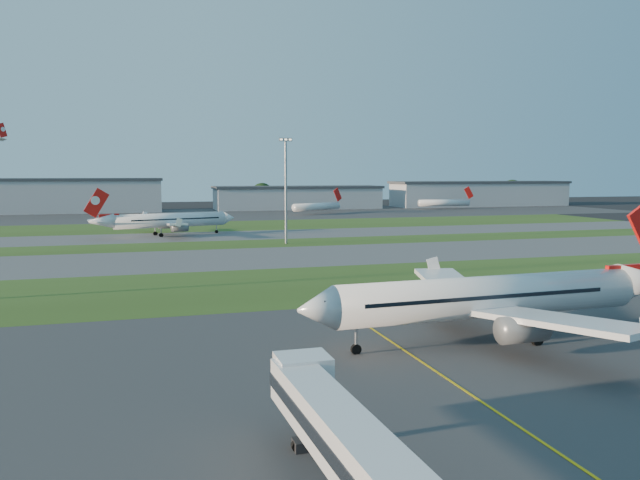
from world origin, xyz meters
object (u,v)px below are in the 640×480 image
object	(u,v)px
airliner_taxiing	(169,221)
mini_jet_far	(444,203)
jet_bridge	(366,466)
airliner_parked	(491,298)
mini_jet_near	(317,206)
light_mast_centre	(286,183)

from	to	relation	value
airliner_taxiing	mini_jet_far	xyz separation A→B (m)	(133.57, 94.80, -0.94)
jet_bridge	mini_jet_far	world-z (taller)	mini_jet_far
jet_bridge	airliner_parked	xyz separation A→B (m)	(24.80, 30.05, 0.56)
airliner_taxiing	mini_jet_near	xyz separation A→B (m)	(64.75, 77.78, -0.94)
mini_jet_near	light_mast_centre	distance (m)	113.68
light_mast_centre	jet_bridge	bearing A→B (deg)	-101.38
jet_bridge	mini_jet_near	distance (m)	238.17
light_mast_centre	airliner_parked	bearing A→B (deg)	-90.00
airliner_parked	mini_jet_far	distance (m)	241.65
airliner_taxiing	mini_jet_near	world-z (taller)	airliner_taxiing
mini_jet_far	light_mast_centre	bearing A→B (deg)	-129.15
jet_bridge	airliner_taxiing	distance (m)	151.92
jet_bridge	mini_jet_far	size ratio (longest dim) A/B	0.94
jet_bridge	mini_jet_near	xyz separation A→B (m)	(62.99, 229.68, -0.73)
mini_jet_far	airliner_parked	bearing A→B (deg)	-114.52
jet_bridge	airliner_parked	distance (m)	38.97
mini_jet_near	airliner_taxiing	bearing A→B (deg)	-158.76
jet_bridge	light_mast_centre	xyz separation A→B (m)	(24.81, 123.24, 10.81)
airliner_parked	mini_jet_far	world-z (taller)	airliner_parked
airliner_taxiing	light_mast_centre	world-z (taller)	light_mast_centre
mini_jet_far	airliner_taxiing	bearing A→B (deg)	-142.87
jet_bridge	airliner_parked	size ratio (longest dim) A/B	0.65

